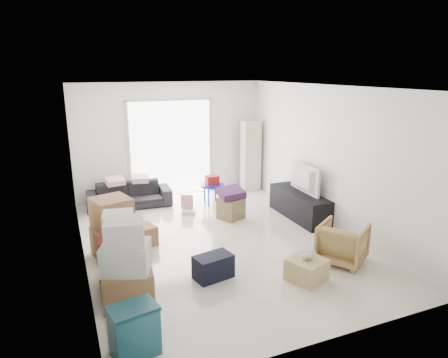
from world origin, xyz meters
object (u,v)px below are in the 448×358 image
sofa (129,191)px  armchair (343,241)px  television (300,189)px  storage_bins (134,330)px  tv_console (299,205)px  kids_table (212,184)px  wood_crate (307,270)px  ac_tower (251,156)px  ottoman (231,208)px

sofa → armchair: bearing=-52.9°
armchair → television: bearing=-47.0°
storage_bins → armchair: bearing=14.7°
television → storage_bins: 4.84m
tv_console → television: television is taller
television → armchair: bearing=168.9°
kids_table → wood_crate: (0.05, -3.72, -0.32)m
armchair → storage_bins: size_ratio=1.22×
wood_crate → tv_console: bearing=59.6°
ac_tower → storage_bins: ac_tower is taller
ac_tower → wood_crate: (-1.25, -4.41, -0.71)m
storage_bins → sofa: bearing=81.0°
kids_table → armchair: bearing=-75.5°
television → sofa: bearing=59.0°
tv_console → armchair: bearing=-103.3°
ottoman → armchair: bearing=-70.6°
armchair → kids_table: (-0.89, 3.45, 0.13)m
armchair → ottoman: (-0.86, 2.45, -0.13)m
armchair → sofa: bearing=-0.0°
ac_tower → ottoman: (-1.27, -1.69, -0.66)m
wood_crate → kids_table: bearing=90.7°
ac_tower → armchair: size_ratio=2.49×
storage_bins → ottoman: (2.58, 3.35, -0.07)m
television → armchair: 2.02m
tv_console → storage_bins: 4.83m
armchair → storage_bins: (-3.44, -0.90, -0.06)m
ottoman → wood_crate: (0.02, -2.72, -0.06)m
armchair → wood_crate: (-0.84, -0.27, -0.19)m
ac_tower → tv_console: size_ratio=1.07×
storage_bins → kids_table: size_ratio=0.86×
sofa → kids_table: 1.86m
sofa → armchair: sofa is taller
sofa → wood_crate: size_ratio=3.79×
ottoman → kids_table: 1.03m
armchair → ottoman: size_ratio=1.61×
sofa → armchair: size_ratio=2.60×
ac_tower → storage_bins: bearing=-127.4°
tv_console → kids_table: 2.03m
storage_bins → kids_table: kids_table is taller
wood_crate → armchair: bearing=17.9°
ac_tower → tv_console: bearing=-88.7°
ottoman → television: bearing=-20.7°
armchair → wood_crate: 0.91m
kids_table → storage_bins: bearing=-120.4°
television → wood_crate: size_ratio=2.11×
television → ottoman: size_ratio=2.33×
ac_tower → wood_crate: 4.64m
tv_console → armchair: size_ratio=2.33×
ottoman → wood_crate: 2.72m
sofa → ottoman: bearing=-37.2°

